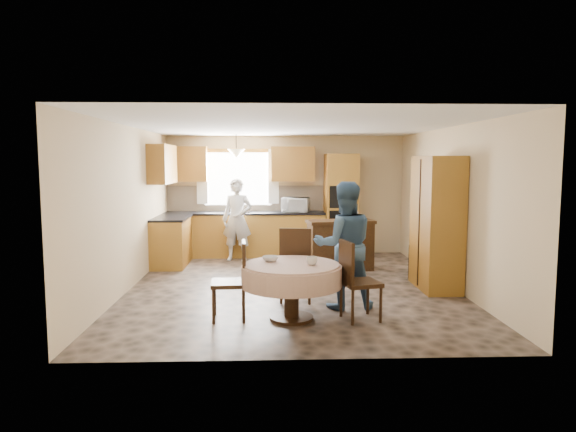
% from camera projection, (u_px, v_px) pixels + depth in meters
% --- Properties ---
extents(floor, '(5.00, 6.00, 0.01)m').
position_uv_depth(floor, '(292.00, 287.00, 8.06)').
color(floor, brown).
rests_on(floor, ground).
extents(ceiling, '(5.00, 6.00, 0.01)m').
position_uv_depth(ceiling, '(292.00, 126.00, 7.80)').
color(ceiling, white).
rests_on(ceiling, wall_back).
extents(wall_back, '(5.00, 0.02, 2.50)m').
position_uv_depth(wall_back, '(285.00, 195.00, 10.91)').
color(wall_back, tan).
rests_on(wall_back, floor).
extents(wall_front, '(5.00, 0.02, 2.50)m').
position_uv_depth(wall_front, '(306.00, 235.00, 4.95)').
color(wall_front, tan).
rests_on(wall_front, floor).
extents(wall_left, '(0.02, 6.00, 2.50)m').
position_uv_depth(wall_left, '(128.00, 208.00, 7.84)').
color(wall_left, tan).
rests_on(wall_left, floor).
extents(wall_right, '(0.02, 6.00, 2.50)m').
position_uv_depth(wall_right, '(451.00, 207.00, 8.03)').
color(wall_right, tan).
rests_on(wall_right, floor).
extents(window, '(1.40, 0.03, 1.10)m').
position_uv_depth(window, '(238.00, 179.00, 10.82)').
color(window, white).
rests_on(window, wall_back).
extents(curtain_left, '(0.22, 0.02, 1.15)m').
position_uv_depth(curtain_left, '(202.00, 176.00, 10.74)').
color(curtain_left, white).
rests_on(curtain_left, wall_back).
extents(curtain_right, '(0.22, 0.02, 1.15)m').
position_uv_depth(curtain_right, '(274.00, 176.00, 10.79)').
color(curtain_right, white).
rests_on(curtain_right, wall_back).
extents(base_cab_back, '(3.30, 0.60, 0.88)m').
position_uv_depth(base_cab_back, '(245.00, 235.00, 10.67)').
color(base_cab_back, gold).
rests_on(base_cab_back, floor).
extents(counter_back, '(3.30, 0.64, 0.04)m').
position_uv_depth(counter_back, '(245.00, 213.00, 10.62)').
color(counter_back, black).
rests_on(counter_back, base_cab_back).
extents(base_cab_left, '(0.60, 1.20, 0.88)m').
position_uv_depth(base_cab_left, '(172.00, 242.00, 9.72)').
color(base_cab_left, gold).
rests_on(base_cab_left, floor).
extents(counter_left, '(0.64, 1.20, 0.04)m').
position_uv_depth(counter_left, '(171.00, 218.00, 9.67)').
color(counter_left, black).
rests_on(counter_left, base_cab_left).
extents(backsplash, '(3.30, 0.02, 0.55)m').
position_uv_depth(backsplash, '(245.00, 199.00, 10.88)').
color(backsplash, tan).
rests_on(backsplash, wall_back).
extents(wall_cab_left, '(0.85, 0.33, 0.72)m').
position_uv_depth(wall_cab_left, '(187.00, 164.00, 10.60)').
color(wall_cab_left, '#A36C28').
rests_on(wall_cab_left, wall_back).
extents(wall_cab_right, '(0.90, 0.33, 0.72)m').
position_uv_depth(wall_cab_right, '(293.00, 164.00, 10.69)').
color(wall_cab_right, '#A36C28').
rests_on(wall_cab_right, wall_back).
extents(wall_cab_side, '(0.33, 1.20, 0.72)m').
position_uv_depth(wall_cab_side, '(162.00, 164.00, 9.56)').
color(wall_cab_side, '#A36C28').
rests_on(wall_cab_side, wall_left).
extents(oven_tower, '(0.66, 0.62, 2.12)m').
position_uv_depth(oven_tower, '(341.00, 205.00, 10.67)').
color(oven_tower, gold).
rests_on(oven_tower, floor).
extents(oven_upper, '(0.56, 0.01, 0.45)m').
position_uv_depth(oven_upper, '(343.00, 197.00, 10.34)').
color(oven_upper, black).
rests_on(oven_upper, oven_tower).
extents(oven_lower, '(0.56, 0.01, 0.45)m').
position_uv_depth(oven_lower, '(343.00, 222.00, 10.39)').
color(oven_lower, black).
rests_on(oven_lower, oven_tower).
extents(pendant, '(0.36, 0.36, 0.18)m').
position_uv_depth(pendant, '(236.00, 154.00, 10.29)').
color(pendant, beige).
rests_on(pendant, ceiling).
extents(sideboard, '(1.26, 0.67, 0.85)m').
position_uv_depth(sideboard, '(340.00, 247.00, 9.27)').
color(sideboard, '#39230F').
rests_on(sideboard, floor).
extents(space_heater, '(0.43, 0.31, 0.57)m').
position_uv_depth(space_heater, '(423.00, 263.00, 8.46)').
color(space_heater, black).
rests_on(space_heater, floor).
extents(cupboard, '(0.53, 1.07, 2.04)m').
position_uv_depth(cupboard, '(437.00, 223.00, 7.86)').
color(cupboard, gold).
rests_on(cupboard, floor).
extents(dining_table, '(1.24, 1.24, 0.70)m').
position_uv_depth(dining_table, '(291.00, 276.00, 6.33)').
color(dining_table, '#39230F').
rests_on(dining_table, floor).
extents(chair_left, '(0.45, 0.45, 0.98)m').
position_uv_depth(chair_left, '(235.00, 276.00, 6.35)').
color(chair_left, '#39230F').
rests_on(chair_left, floor).
extents(chair_back, '(0.52, 0.52, 1.06)m').
position_uv_depth(chair_back, '(296.00, 261.00, 7.12)').
color(chair_back, '#39230F').
rests_on(chair_back, floor).
extents(chair_right, '(0.52, 0.52, 0.99)m').
position_uv_depth(chair_right, '(355.00, 277.00, 6.30)').
color(chair_right, '#39230F').
rests_on(chair_right, floor).
extents(framed_picture, '(0.06, 0.62, 0.51)m').
position_uv_depth(framed_picture, '(433.00, 183.00, 8.81)').
color(framed_picture, gold).
rests_on(framed_picture, wall_right).
extents(microwave, '(0.61, 0.47, 0.30)m').
position_uv_depth(microwave, '(295.00, 205.00, 10.59)').
color(microwave, silver).
rests_on(microwave, counter_back).
extents(person_sink, '(0.66, 0.50, 1.63)m').
position_uv_depth(person_sink, '(237.00, 220.00, 10.15)').
color(person_sink, silver).
rests_on(person_sink, floor).
extents(person_dining, '(0.86, 0.68, 1.70)m').
position_uv_depth(person_dining, '(344.00, 245.00, 6.82)').
color(person_dining, '#38577A').
rests_on(person_dining, floor).
extents(bowl_sideboard, '(0.23, 0.23, 0.05)m').
position_uv_depth(bowl_sideboard, '(326.00, 222.00, 9.21)').
color(bowl_sideboard, '#B2B2B2').
rests_on(bowl_sideboard, sideboard).
extents(bottle_sideboard, '(0.12, 0.12, 0.29)m').
position_uv_depth(bottle_sideboard, '(356.00, 215.00, 9.22)').
color(bottle_sideboard, silver).
rests_on(bottle_sideboard, sideboard).
extents(cup_table, '(0.17, 0.17, 0.10)m').
position_uv_depth(cup_table, '(312.00, 261.00, 6.23)').
color(cup_table, '#B2B2B2').
rests_on(cup_table, dining_table).
extents(bowl_table, '(0.21, 0.21, 0.06)m').
position_uv_depth(bowl_table, '(270.00, 259.00, 6.47)').
color(bowl_table, '#B2B2B2').
rests_on(bowl_table, dining_table).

